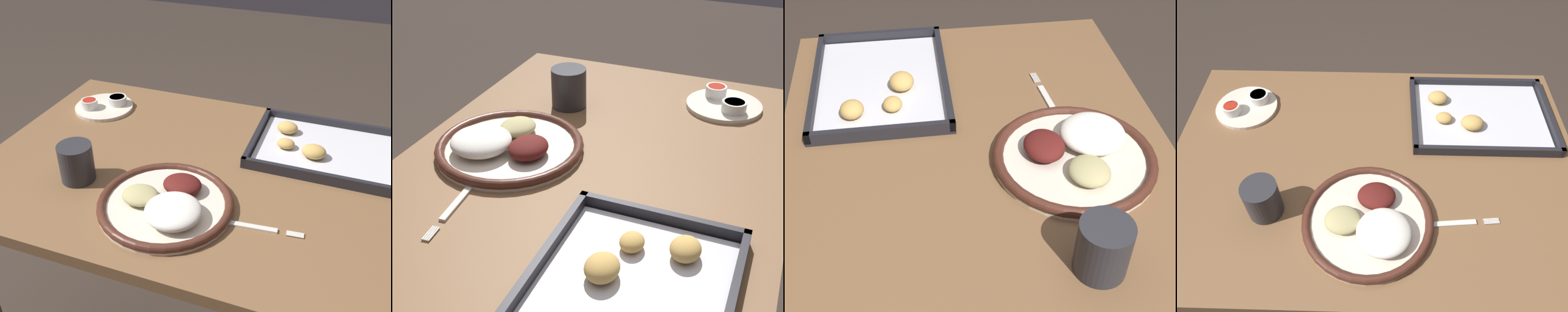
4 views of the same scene
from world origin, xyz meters
The scene contains 6 objects.
dining_table centered at (0.00, 0.00, 0.61)m, with size 1.04×0.73×0.75m.
dinner_plate centered at (0.00, -0.17, 0.76)m, with size 0.29×0.29×0.05m.
fork centered at (0.17, -0.17, 0.75)m, with size 0.21×0.03×0.00m.
saucer_plate centered at (-0.36, 0.19, 0.76)m, with size 0.17×0.17×0.04m.
baking_tray centered at (0.28, 0.17, 0.76)m, with size 0.38×0.28×0.04m.
drinking_cup centered at (-0.24, -0.14, 0.79)m, with size 0.08×0.08×0.09m.
Camera 2 is at (0.80, 0.32, 1.30)m, focal length 50.00 mm.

